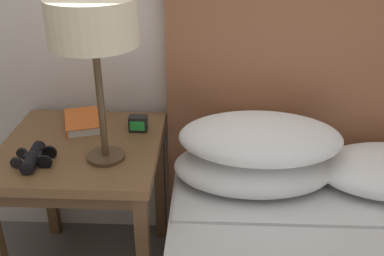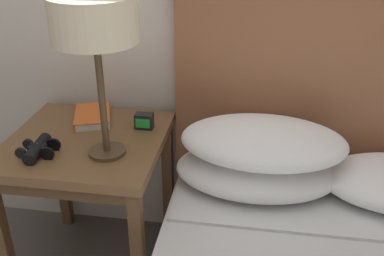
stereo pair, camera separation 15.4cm
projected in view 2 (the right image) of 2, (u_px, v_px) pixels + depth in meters
The scene contains 5 objects.
nightstand at pixel (88, 157), 1.72m from camera, with size 0.58×0.58×0.63m.
table_lamp at pixel (95, 24), 1.38m from camera, with size 0.28×0.28×0.54m.
book_on_nightstand at pixel (92, 116), 1.82m from camera, with size 0.20×0.24×0.03m.
binoculars_pair at pixel (38, 149), 1.57m from camera, with size 0.14×0.16×0.05m.
alarm_clock at pixel (144, 121), 1.75m from camera, with size 0.07×0.05×0.06m.
Camera 2 is at (0.11, -0.82, 1.42)m, focal length 42.00 mm.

